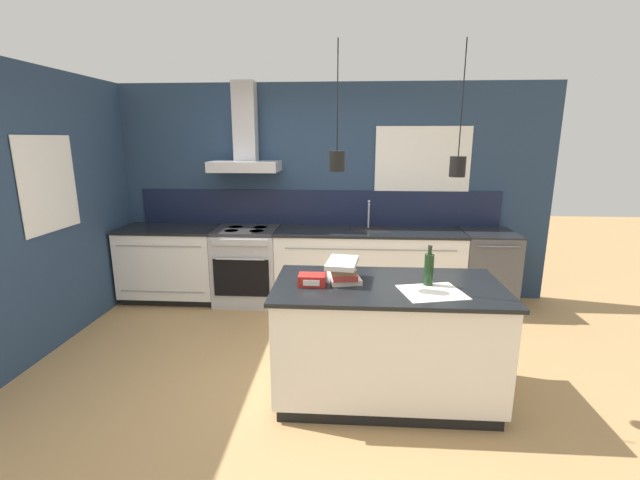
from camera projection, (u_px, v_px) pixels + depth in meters
name	position (u px, v px, depth m)	size (l,w,h in m)	color
ground_plane	(302.00, 377.00, 3.61)	(16.00, 16.00, 0.00)	tan
wall_back	(314.00, 189.00, 5.24)	(5.60, 2.33, 2.60)	navy
wall_left	(59.00, 208.00, 4.14)	(0.08, 3.80, 2.60)	navy
counter_run_left	(171.00, 263.00, 5.26)	(1.17, 0.64, 0.91)	black
counter_run_sink	(368.00, 267.00, 5.11)	(2.18, 0.64, 1.24)	black
oven_range	(247.00, 265.00, 5.19)	(0.75, 0.66, 0.91)	#B5B5BA
dishwasher	(486.00, 270.00, 5.02)	(0.59, 0.65, 0.91)	#4C4C51
kitchen_island	(386.00, 340.00, 3.26)	(1.69, 0.88, 0.91)	black
bottle_on_island	(429.00, 269.00, 3.11)	(0.07, 0.07, 0.30)	#193319
book_stack	(343.00, 271.00, 3.21)	(0.28, 0.36, 0.16)	silver
red_supply_box	(312.00, 280.00, 3.13)	(0.20, 0.14, 0.08)	red
paper_pile	(432.00, 292.00, 2.99)	(0.49, 0.44, 0.01)	silver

